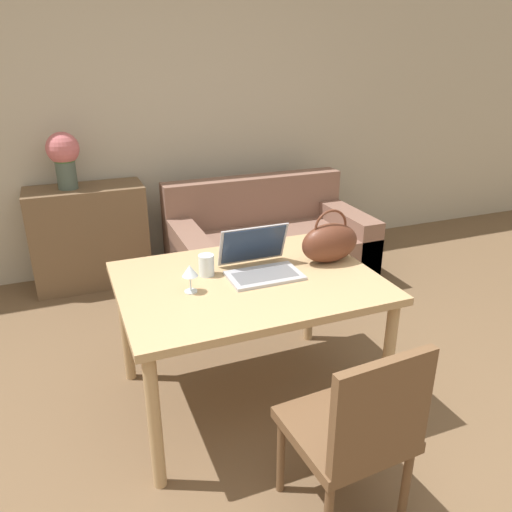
# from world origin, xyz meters

# --- Properties ---
(ground_plane) EXTENTS (14.00, 14.00, 0.00)m
(ground_plane) POSITION_xyz_m (0.00, 0.00, 0.00)
(ground_plane) COLOR brown
(wall_back) EXTENTS (10.00, 0.06, 2.70)m
(wall_back) POSITION_xyz_m (0.00, 2.90, 1.35)
(wall_back) COLOR #BCB29E
(wall_back) RESTS_ON ground_plane
(dining_table) EXTENTS (1.31, 0.98, 0.74)m
(dining_table) POSITION_xyz_m (0.07, 0.75, 0.66)
(dining_table) COLOR tan
(dining_table) RESTS_ON ground_plane
(chair) EXTENTS (0.47, 0.47, 0.87)m
(chair) POSITION_xyz_m (0.17, -0.16, 0.49)
(chair) COLOR brown
(chair) RESTS_ON ground_plane
(couch) EXTENTS (1.59, 0.93, 0.82)m
(couch) POSITION_xyz_m (0.78, 2.18, 0.28)
(couch) COLOR #7F5B4C
(couch) RESTS_ON ground_plane
(sideboard) EXTENTS (0.91, 0.40, 0.83)m
(sideboard) POSITION_xyz_m (-0.60, 2.63, 0.41)
(sideboard) COLOR brown
(sideboard) RESTS_ON ground_plane
(laptop) EXTENTS (0.38, 0.32, 0.23)m
(laptop) POSITION_xyz_m (0.15, 0.81, 0.80)
(laptop) COLOR #ADADB2
(laptop) RESTS_ON dining_table
(drinking_glass) EXTENTS (0.08, 0.08, 0.11)m
(drinking_glass) POSITION_xyz_m (-0.12, 0.87, 0.80)
(drinking_glass) COLOR silver
(drinking_glass) RESTS_ON dining_table
(wine_glass) EXTENTS (0.08, 0.08, 0.14)m
(wine_glass) POSITION_xyz_m (-0.25, 0.71, 0.85)
(wine_glass) COLOR silver
(wine_glass) RESTS_ON dining_table
(handbag) EXTENTS (0.33, 0.16, 0.30)m
(handbag) POSITION_xyz_m (0.56, 0.79, 0.86)
(handbag) COLOR #592D1E
(handbag) RESTS_ON dining_table
(flower_vase) EXTENTS (0.24, 0.24, 0.43)m
(flower_vase) POSITION_xyz_m (-0.71, 2.63, 1.09)
(flower_vase) COLOR #47564C
(flower_vase) RESTS_ON sideboard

